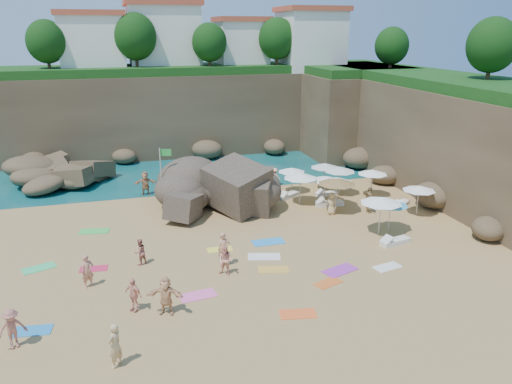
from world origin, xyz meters
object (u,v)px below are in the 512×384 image
object	(u,v)px
lounger_0	(288,196)
person_stand_5	(145,183)
flag_pole	(163,170)
person_stand_0	(87,271)
parasol_0	(292,170)
person_stand_4	(331,203)
person_stand_3	(369,200)
rock_outcrop	(218,209)
parasol_1	(340,169)
person_stand_2	(275,177)
person_stand_6	(115,345)
parasol_2	(325,178)
person_stand_1	(140,252)

from	to	relation	value
lounger_0	person_stand_5	xyz separation A→B (m)	(-10.45, 3.66, 0.79)
flag_pole	person_stand_5	distance (m)	3.76
flag_pole	person_stand_0	size ratio (longest dim) A/B	2.54
parasol_0	person_stand_0	bearing A→B (deg)	-142.45
person_stand_4	person_stand_5	world-z (taller)	person_stand_5
parasol_0	person_stand_5	bearing A→B (deg)	166.93
person_stand_3	rock_outcrop	bearing A→B (deg)	76.46
parasol_1	lounger_0	world-z (taller)	parasol_1
person_stand_2	person_stand_6	xyz separation A→B (m)	(-13.05, -20.39, 0.18)
parasol_1	person_stand_6	distance (m)	23.91
parasol_1	person_stand_6	size ratio (longest dim) A/B	1.28
person_stand_5	parasol_0	bearing A→B (deg)	-12.75
person_stand_0	person_stand_2	xyz separation A→B (m)	(14.25, 13.59, -0.11)
rock_outcrop	parasol_2	distance (m)	8.17
rock_outcrop	person_stand_2	bearing A→B (deg)	36.89
person_stand_0	person_stand_2	world-z (taller)	person_stand_0
parasol_1	person_stand_3	size ratio (longest dim) A/B	1.25
person_stand_5	lounger_0	bearing A→B (deg)	-18.99
parasol_2	person_stand_1	distance (m)	15.37
parasol_1	person_stand_3	bearing A→B (deg)	-85.55
person_stand_4	person_stand_3	bearing A→B (deg)	41.14
person_stand_3	parasol_1	bearing A→B (deg)	10.82
parasol_1	person_stand_1	world-z (taller)	parasol_1
person_stand_4	person_stand_5	size ratio (longest dim) A/B	0.85
person_stand_0	person_stand_6	size ratio (longest dim) A/B	0.93
person_stand_3	person_stand_6	size ratio (longest dim) A/B	1.03
person_stand_1	person_stand_3	size ratio (longest dim) A/B	0.78
person_stand_0	person_stand_6	xyz separation A→B (m)	(1.20, -6.79, 0.07)
parasol_1	person_stand_4	xyz separation A→B (m)	(-2.35, -3.81, -1.26)
parasol_1	person_stand_1	xyz separation A→B (m)	(-15.62, -8.05, -1.32)
person_stand_6	parasol_1	bearing A→B (deg)	174.52
rock_outcrop	person_stand_6	bearing A→B (deg)	-114.54
parasol_2	lounger_0	distance (m)	3.34
person_stand_0	person_stand_2	size ratio (longest dim) A/B	1.15
parasol_2	person_stand_5	xyz separation A→B (m)	(-12.62, 5.53, -0.94)
person_stand_5	person_stand_4	bearing A→B (deg)	-32.99
parasol_1	person_stand_2	size ratio (longest dim) A/B	1.59
person_stand_3	person_stand_4	xyz separation A→B (m)	(-2.68, 0.42, -0.15)
person_stand_0	person_stand_1	xyz separation A→B (m)	(2.66, 1.85, -0.11)
rock_outcrop	person_stand_6	xyz separation A→B (m)	(-7.35, -16.11, 0.93)
lounger_0	person_stand_0	xyz separation A→B (m)	(-14.29, -10.38, 0.71)
person_stand_3	person_stand_5	distance (m)	16.97
person_stand_0	person_stand_3	world-z (taller)	person_stand_3
flag_pole	parasol_0	distance (m)	10.01
person_stand_6	rock_outcrop	bearing A→B (deg)	-164.36
person_stand_4	rock_outcrop	bearing A→B (deg)	-153.57
flag_pole	person_stand_0	xyz separation A→B (m)	(-4.97, -10.97, -1.92)
parasol_1	parasol_2	world-z (taller)	parasol_1
rock_outcrop	flag_pole	distance (m)	4.83
rock_outcrop	parasol_0	distance (m)	6.97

